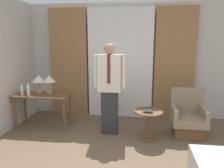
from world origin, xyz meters
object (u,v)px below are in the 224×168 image
bottle_near_edge (22,91)px  book (148,110)px  table_lamp_right (49,80)px  side_table (148,120)px  bottle_by_lamp (28,90)px  armchair (188,119)px  person (110,86)px  desk (43,99)px  table_lamp_left (39,79)px

bottle_near_edge → book: 2.58m
table_lamp_right → side_table: bearing=-11.9°
bottle_by_lamp → armchair: 3.26m
person → bottle_by_lamp: bearing=-179.8°
desk → book: (2.19, -0.36, -0.03)m
bottle_near_edge → person: size_ratio=0.13×
table_lamp_right → bottle_by_lamp: size_ratio=1.54×
bottle_near_edge → person: bearing=0.6°
desk → table_lamp_left: table_lamp_left is taller
table_lamp_right → bottle_near_edge: size_ratio=1.69×
table_lamp_right → bottle_by_lamp: bearing=-146.8°
table_lamp_right → book: size_ratio=1.55×
desk → armchair: size_ratio=1.31×
bottle_near_edge → bottle_by_lamp: bearing=5.8°
bottle_by_lamp → side_table: (2.45, -0.21, -0.44)m
bottle_by_lamp → book: (2.43, -0.23, -0.24)m
bottle_by_lamp → person: (1.69, 0.01, 0.15)m
table_lamp_right → book: 2.17m
table_lamp_right → side_table: (2.09, -0.44, -0.64)m
armchair → side_table: (-0.77, -0.33, 0.06)m
table_lamp_right → person: person is taller
desk → side_table: desk is taller
person → table_lamp_right: bearing=170.3°
person → book: (0.74, -0.24, -0.39)m
desk → side_table: 2.25m
bottle_near_edge → table_lamp_left: bearing=44.3°
table_lamp_right → person: (1.33, -0.23, -0.05)m
table_lamp_right → book: (2.07, -0.46, -0.44)m
bottle_by_lamp → desk: bearing=28.6°
book → bottle_by_lamp: bearing=174.6°
desk → armchair: (2.98, -0.00, -0.28)m
bottle_near_edge → book: bottle_near_edge is taller
bottle_near_edge → side_table: (2.58, -0.19, -0.43)m
table_lamp_left → side_table: size_ratio=0.69×
table_lamp_right → bottle_near_edge: (-0.49, -0.25, -0.21)m
bottle_near_edge → bottle_by_lamp: 0.14m
desk → book: 2.22m
desk → table_lamp_right: size_ratio=3.03×
desk → person: (1.45, -0.12, 0.36)m
person → bottle_near_edge: bearing=-179.4°
table_lamp_left → armchair: bearing=-2.0°
table_lamp_left → bottle_near_edge: bearing=-135.7°
book → table_lamp_right: bearing=167.4°
table_lamp_left → book: bearing=-11.4°
side_table → table_lamp_left: bearing=169.3°
table_lamp_left → bottle_near_edge: (-0.25, -0.25, -0.21)m
bottle_near_edge → armchair: 3.39m
table_lamp_left → side_table: table_lamp_left is taller
bottle_by_lamp → armchair: bearing=2.3°
bottle_near_edge → book: bearing=-4.9°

